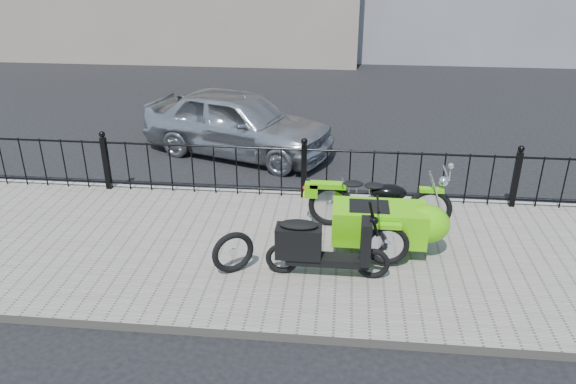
# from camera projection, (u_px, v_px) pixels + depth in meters

# --- Properties ---
(ground) EXTENTS (120.00, 120.00, 0.00)m
(ground) POSITION_uv_depth(u_px,v_px,m) (297.00, 239.00, 8.64)
(ground) COLOR black
(ground) RESTS_ON ground
(sidewalk) EXTENTS (30.00, 3.80, 0.12)m
(sidewalk) POSITION_uv_depth(u_px,v_px,m) (294.00, 253.00, 8.16)
(sidewalk) COLOR slate
(sidewalk) RESTS_ON ground
(curb) EXTENTS (30.00, 0.10, 0.12)m
(curb) POSITION_uv_depth(u_px,v_px,m) (304.00, 196.00, 9.91)
(curb) COLOR gray
(curb) RESTS_ON ground
(iron_fence) EXTENTS (14.11, 0.11, 1.08)m
(iron_fence) POSITION_uv_depth(u_px,v_px,m) (304.00, 172.00, 9.57)
(iron_fence) COLOR black
(iron_fence) RESTS_ON sidewalk
(motorcycle_sidecar) EXTENTS (2.28, 1.48, 0.98)m
(motorcycle_sidecar) POSITION_uv_depth(u_px,v_px,m) (391.00, 219.00, 7.98)
(motorcycle_sidecar) COLOR black
(motorcycle_sidecar) RESTS_ON sidewalk
(scooter) EXTENTS (1.65, 0.48, 1.12)m
(scooter) POSITION_uv_depth(u_px,v_px,m) (319.00, 247.00, 7.35)
(scooter) COLOR black
(scooter) RESTS_ON sidewalk
(spare_tire) EXTENTS (0.54, 0.40, 0.60)m
(spare_tire) POSITION_uv_depth(u_px,v_px,m) (233.00, 252.00, 7.47)
(spare_tire) COLOR black
(spare_tire) RESTS_ON sidewalk
(sedan_car) EXTENTS (4.36, 2.86, 1.38)m
(sedan_car) POSITION_uv_depth(u_px,v_px,m) (238.00, 123.00, 11.73)
(sedan_car) COLOR #A6A8AD
(sedan_car) RESTS_ON ground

